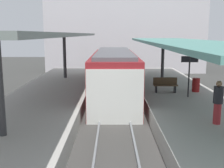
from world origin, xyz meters
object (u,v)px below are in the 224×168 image
platform_sign (190,67)px  passenger_near_bench (219,102)px  platform_bench (166,84)px  commuter_train (115,75)px  litter_bin (197,85)px

platform_sign → passenger_near_bench: platform_sign is taller
platform_bench → platform_sign: bearing=-50.8°
commuter_train → passenger_near_bench: size_ratio=6.58×
platform_bench → platform_sign: (1.01, -1.24, 1.16)m
platform_bench → passenger_near_bench: size_ratio=0.84×
commuter_train → platform_sign: 5.17m
commuter_train → passenger_near_bench: (3.84, -7.74, 0.13)m
commuter_train → platform_sign: size_ratio=4.95×
litter_bin → commuter_train: bearing=160.2°
commuter_train → litter_bin: bearing=-19.8°
platform_sign → passenger_near_bench: 4.65m
platform_bench → passenger_near_bench: 5.90m
commuter_train → passenger_near_bench: commuter_train is taller
commuter_train → platform_bench: size_ratio=7.81×
commuter_train → platform_sign: commuter_train is taller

